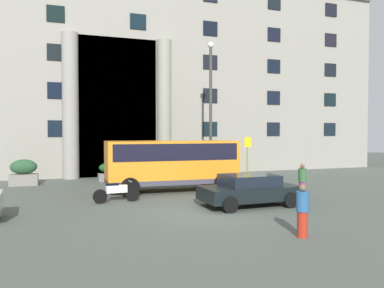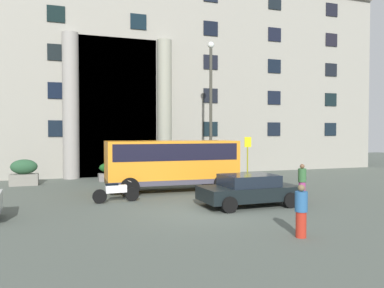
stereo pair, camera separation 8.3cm
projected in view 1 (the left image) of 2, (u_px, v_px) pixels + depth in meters
ground_plane at (207, 214)px, 14.44m from camera, size 80.00×64.00×0.12m
office_building_facade at (127, 77)px, 30.70m from camera, size 39.97×9.77×14.81m
orange_minibus at (172, 161)px, 19.66m from camera, size 6.67×2.67×2.58m
bus_stop_sign at (247, 154)px, 23.03m from camera, size 0.44×0.08×2.73m
hedge_planter_east at (115, 171)px, 23.99m from camera, size 2.02×0.79×1.19m
hedge_planter_far_west at (199, 167)px, 25.60m from camera, size 1.44×0.84×1.41m
hedge_planter_entrance_left at (24, 173)px, 21.83m from camera, size 1.51×0.90×1.47m
parked_compact_extra at (249, 190)px, 15.73m from camera, size 4.03×2.20×1.29m
motorcycle_near_kerb at (116, 192)px, 16.51m from camera, size 2.00×0.55×0.89m
pedestrian_woman_with_bag at (302, 211)px, 11.02m from camera, size 0.36×0.36×1.52m
pedestrian_man_red_shirt at (302, 182)px, 17.33m from camera, size 0.36×0.36×1.59m
lamppost_plaza_centre at (211, 101)px, 23.59m from camera, size 0.40×0.40×8.54m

